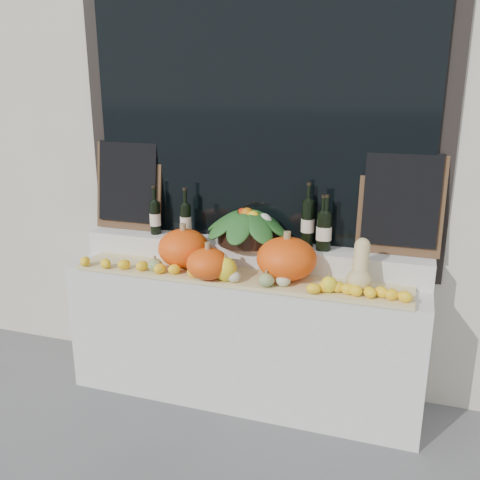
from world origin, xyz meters
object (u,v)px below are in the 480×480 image
Objects in this scene: butternut_squash at (360,269)px; wine_bottle_tall at (308,223)px; pumpkin_left at (184,248)px; pumpkin_right at (287,259)px; produce_bowl at (247,225)px.

butternut_squash is 0.50m from wine_bottle_tall.
pumpkin_right is (0.68, -0.02, 0.01)m from pumpkin_left.
pumpkin_left is at bearing 178.58° from pumpkin_right.
butternut_squash is (0.44, -0.04, -0.01)m from pumpkin_right.
wine_bottle_tall reaches higher than produce_bowl.
butternut_squash reaches higher than pumpkin_right.
wine_bottle_tall is at bearing 17.93° from pumpkin_left.
pumpkin_right is at bearing 175.30° from butternut_squash.
pumpkin_left is at bearing -162.07° from wine_bottle_tall.
pumpkin_right is 0.40m from produce_bowl.
butternut_squash is at bearing -2.71° from pumpkin_left.
wine_bottle_tall is (-0.37, 0.30, 0.17)m from butternut_squash.
produce_bowl is at bearing -173.66° from wine_bottle_tall.
butternut_squash reaches higher than pumpkin_left.
produce_bowl is 1.42× the size of wine_bottle_tall.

